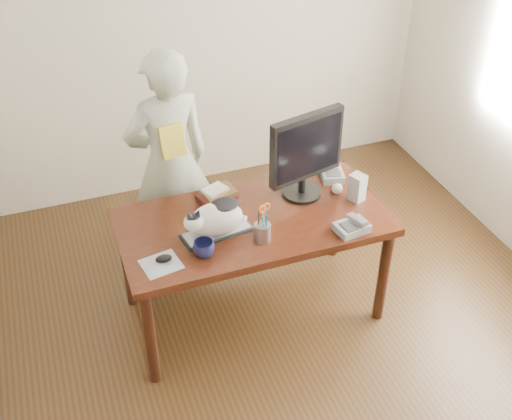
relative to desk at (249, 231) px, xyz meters
The scene contains 16 objects.
room 1.01m from the desk, 90.00° to the right, with size 4.50×4.50×4.50m.
desk is the anchor object (origin of this frame).
keyboard 0.32m from the desk, 149.74° to the right, with size 0.43×0.21×0.02m.
cat 0.40m from the desk, 150.33° to the right, with size 0.40×0.25×0.23m.
monitor 0.60m from the desk, ahead, with size 0.50×0.30×0.56m.
pen_cup 0.36m from the desk, 93.50° to the right, with size 0.13×0.13×0.25m.
mousepad 0.69m from the desk, 154.30° to the right, with size 0.23×0.22×0.00m.
mouse 0.67m from the desk, 155.12° to the right, with size 0.10×0.07×0.04m.
coffee_mug 0.51m from the desk, 140.86° to the right, with size 0.12×0.12×0.09m, color black.
phone 0.65m from the desk, 37.17° to the right, with size 0.21×0.18×0.09m.
speaker 0.72m from the desk, ahead, with size 0.11×0.11×0.18m.
baseball 0.61m from the desk, ahead, with size 0.07×0.07×0.07m.
book_stack 0.30m from the desk, 126.43° to the left, with size 0.26×0.22×0.08m.
calculator 0.67m from the desk, 14.70° to the left, with size 0.18×0.22×0.06m.
person 0.74m from the desk, 117.60° to the left, with size 0.58×0.38×1.59m, color silver.
held_book 0.73m from the desk, 125.49° to the left, with size 0.16×0.11×0.21m.
Camera 1 is at (-1.03, -2.26, 3.06)m, focal length 45.00 mm.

